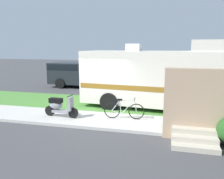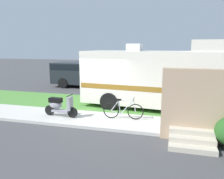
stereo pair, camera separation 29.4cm
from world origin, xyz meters
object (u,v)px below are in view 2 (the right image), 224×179
object	(u,v)px
motorhome_rv	(157,77)
bottle_spare	(202,122)
bottle_green	(189,122)
pickup_truck_near	(82,74)
scooter	(60,106)
bicycle	(123,110)

from	to	relation	value
motorhome_rv	bottle_spare	xyz separation A→B (m)	(1.96, -2.37, -1.38)
bottle_green	pickup_truck_near	bearing A→B (deg)	135.67
scooter	pickup_truck_near	distance (m)	8.03
motorhome_rv	bottle_spare	world-z (taller)	motorhome_rv
pickup_truck_near	bicycle	bearing A→B (deg)	-56.11
pickup_truck_near	bottle_green	distance (m)	10.54
motorhome_rv	pickup_truck_near	distance (m)	7.82
bicycle	bottle_spare	bearing A→B (deg)	0.94
pickup_truck_near	bottle_green	size ratio (longest dim) A/B	22.49
scooter	pickup_truck_near	bearing A→B (deg)	105.96
scooter	pickup_truck_near	size ratio (longest dim) A/B	0.27
motorhome_rv	pickup_truck_near	xyz separation A→B (m)	(-6.05, 4.91, -0.61)
bicycle	pickup_truck_near	size ratio (longest dim) A/B	0.29
bottle_spare	bicycle	bearing A→B (deg)	-179.06
bicycle	bottle_green	distance (m)	2.61
scooter	bottle_spare	distance (m)	5.83
scooter	bicycle	bearing A→B (deg)	7.80
bottle_green	bicycle	bearing A→B (deg)	179.64
motorhome_rv	scooter	xyz separation A→B (m)	(-3.85, -2.79, -1.02)
pickup_truck_near	bottle_spare	bearing A→B (deg)	-42.28
motorhome_rv	pickup_truck_near	bearing A→B (deg)	140.94
motorhome_rv	bottle_green	xyz separation A→B (m)	(1.47, -2.44, -1.37)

